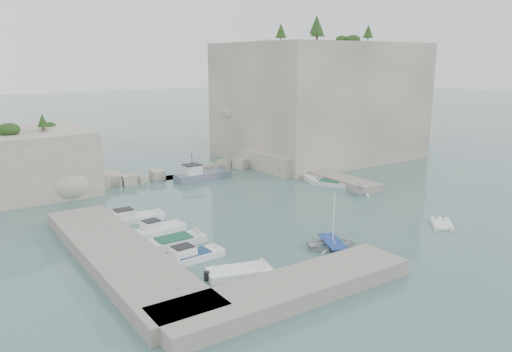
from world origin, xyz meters
TOP-DOWN VIEW (x-y plane):
  - ground at (0.00, 0.00)m, footprint 400.00×400.00m
  - cliff_east at (23.00, 23.00)m, footprint 26.00×22.00m
  - cliff_terrace at (13.00, 18.00)m, footprint 8.00×10.00m
  - outcrop_west at (-20.00, 25.00)m, footprint 16.00×14.00m
  - quay_west at (-17.00, -1.00)m, footprint 5.00×24.00m
  - quay_south at (-10.00, -12.50)m, footprint 18.00×4.00m
  - ledge_east at (13.50, 10.00)m, footprint 3.00×16.00m
  - breakwater at (-1.00, 22.00)m, footprint 28.00×3.00m
  - motorboat_a at (-12.69, 7.70)m, footprint 6.31×2.14m
  - motorboat_b at (-11.99, 3.33)m, footprint 5.20×2.28m
  - motorboat_c at (-12.08, 0.08)m, footprint 5.65×2.13m
  - motorboat_d at (-12.36, -3.66)m, footprint 5.59×2.00m
  - motorboat_e at (-10.91, -7.99)m, footprint 5.20×3.26m
  - rowboat at (-1.77, -7.63)m, footprint 4.96×4.35m
  - inflatable_dinghy at (9.98, -9.30)m, footprint 3.44×3.42m
  - tender_east_a at (11.73, 2.51)m, footprint 3.02×2.67m
  - tender_east_b at (11.67, 7.42)m, footprint 3.73×5.21m
  - tender_east_c at (11.81, 11.41)m, footprint 3.13×5.14m
  - tender_east_d at (11.27, 14.60)m, footprint 5.32×3.15m
  - work_boat at (0.58, 18.90)m, footprint 7.77×2.50m
  - rowboat_mast at (-1.77, -7.63)m, footprint 0.10×0.10m
  - vegetation at (17.83, 24.40)m, footprint 53.48×13.88m

SIDE VIEW (x-z plane):
  - ground at x=0.00m, z-range 0.00..0.00m
  - motorboat_a at x=-12.69m, z-range -0.70..0.70m
  - motorboat_b at x=-11.99m, z-range -0.70..0.70m
  - motorboat_c at x=-12.08m, z-range -0.35..0.35m
  - motorboat_d at x=-12.36m, z-range -0.70..0.70m
  - motorboat_e at x=-10.91m, z-range -0.35..0.35m
  - rowboat at x=-1.77m, z-range -0.43..0.43m
  - inflatable_dinghy at x=9.98m, z-range -0.22..0.22m
  - tender_east_a at x=11.73m, z-range -0.75..0.75m
  - tender_east_b at x=11.67m, z-range -0.35..0.35m
  - tender_east_c at x=11.81m, z-range -0.35..0.35m
  - tender_east_d at x=11.27m, z-range -0.97..0.97m
  - work_boat at x=0.58m, z-range -1.10..1.10m
  - ledge_east at x=13.50m, z-range 0.00..0.80m
  - quay_west at x=-17.00m, z-range 0.00..1.10m
  - quay_south at x=-10.00m, z-range 0.00..1.10m
  - breakwater at x=-1.00m, z-range 0.00..1.40m
  - cliff_terrace at x=13.00m, z-range 0.00..2.50m
  - rowboat_mast at x=-1.77m, z-range 0.43..4.63m
  - outcrop_west at x=-20.00m, z-range 0.00..7.00m
  - cliff_east at x=23.00m, z-range 0.00..17.00m
  - vegetation at x=17.83m, z-range 11.23..24.63m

